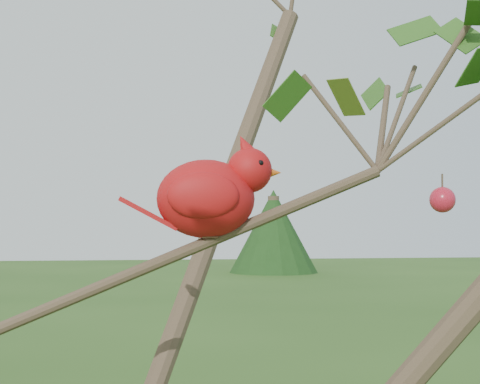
{
  "coord_description": "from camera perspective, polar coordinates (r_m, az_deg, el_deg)",
  "views": [
    {
      "loc": [
        0.19,
        -0.99,
        2.13
      ],
      "look_at": [
        0.35,
        0.07,
        2.17
      ],
      "focal_mm": 55.0,
      "sensor_mm": 36.0,
      "label": 1
    }
  ],
  "objects": [
    {
      "name": "cardinal",
      "position": [
        1.07,
        -2.24,
        -0.2
      ],
      "size": [
        0.24,
        0.13,
        0.17
      ],
      "rotation": [
        0.0,
        0.0,
        -0.06
      ],
      "color": "red",
      "rests_on": "ground"
    },
    {
      "name": "distant_trees",
      "position": [
        26.34,
        -13.13,
        -3.58
      ],
      "size": [
        40.74,
        10.62,
        3.45
      ],
      "color": "#3E2F21",
      "rests_on": "ground"
    },
    {
      "name": "crabapple_tree",
      "position": [
        0.98,
        -18.05,
        -2.43
      ],
      "size": [
        2.35,
        2.05,
        2.95
      ],
      "color": "#3E2F21",
      "rests_on": "ground"
    }
  ]
}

